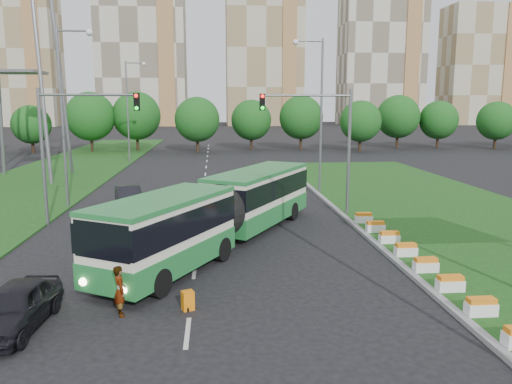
{
  "coord_description": "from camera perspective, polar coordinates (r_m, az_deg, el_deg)",
  "views": [
    {
      "loc": [
        -2.08,
        -20.77,
        7.08
      ],
      "look_at": [
        0.05,
        4.5,
        2.6
      ],
      "focal_mm": 35.0,
      "sensor_mm": 36.0,
      "label": 1
    }
  ],
  "objects": [
    {
      "name": "ground",
      "position": [
        22.04,
        0.86,
        -8.72
      ],
      "size": [
        360.0,
        360.0,
        0.0
      ],
      "primitive_type": "plane",
      "color": "black",
      "rests_on": "ground"
    },
    {
      "name": "grass_median",
      "position": [
        33.23,
        22.33,
        -2.92
      ],
      "size": [
        14.0,
        60.0,
        0.15
      ],
      "primitive_type": "cube",
      "color": "#184313",
      "rests_on": "ground"
    },
    {
      "name": "median_kerb",
      "position": [
        30.7,
        10.68,
        -3.32
      ],
      "size": [
        0.3,
        60.0,
        0.18
      ],
      "primitive_type": "cube",
      "color": "gray",
      "rests_on": "ground"
    },
    {
      "name": "left_verge",
      "position": [
        48.97,
        -23.74,
        0.91
      ],
      "size": [
        12.0,
        110.0,
        0.1
      ],
      "primitive_type": "cube",
      "color": "#184313",
      "rests_on": "ground"
    },
    {
      "name": "lane_markings",
      "position": [
        41.39,
        -6.03,
        0.11
      ],
      "size": [
        0.2,
        100.0,
        0.01
      ],
      "primitive_type": null,
      "color": "beige",
      "rests_on": "ground"
    },
    {
      "name": "flower_planters",
      "position": [
        23.24,
        17.74,
        -7.05
      ],
      "size": [
        1.1,
        15.9,
        0.6
      ],
      "primitive_type": null,
      "color": "white",
      "rests_on": "grass_median"
    },
    {
      "name": "traffic_mast_median",
      "position": [
        31.57,
        7.79,
        6.79
      ],
      "size": [
        5.76,
        0.32,
        8.0
      ],
      "color": "slate",
      "rests_on": "ground"
    },
    {
      "name": "traffic_mast_left",
      "position": [
        30.95,
        -20.49,
        6.19
      ],
      "size": [
        5.76,
        0.32,
        8.0
      ],
      "color": "slate",
      "rests_on": "ground"
    },
    {
      "name": "street_lamps",
      "position": [
        30.8,
        -6.59,
        7.94
      ],
      "size": [
        36.0,
        60.0,
        12.0
      ],
      "primitive_type": null,
      "color": "slate",
      "rests_on": "ground"
    },
    {
      "name": "tree_line",
      "position": [
        76.77,
        4.27,
        8.07
      ],
      "size": [
        120.0,
        8.0,
        9.0
      ],
      "primitive_type": null,
      "color": "#164C14",
      "rests_on": "ground"
    },
    {
      "name": "apartment_tower_west",
      "position": [
        182.77,
        -25.8,
        14.37
      ],
      "size": [
        26.0,
        15.0,
        48.0
      ],
      "primitive_type": "cube",
      "color": "#C0B89B",
      "rests_on": "ground"
    },
    {
      "name": "apartment_tower_cwest",
      "position": [
        173.34,
        -12.91,
        16.05
      ],
      "size": [
        28.0,
        15.0,
        52.0
      ],
      "primitive_type": "cube",
      "color": "beige",
      "rests_on": "ground"
    },
    {
      "name": "apartment_tower_ceast",
      "position": [
        172.55,
        0.91,
        15.98
      ],
      "size": [
        25.0,
        15.0,
        50.0
      ],
      "primitive_type": "cube",
      "color": "#C0B89B",
      "rests_on": "ground"
    },
    {
      "name": "apartment_tower_east",
      "position": [
        180.8,
        14.08,
        14.94
      ],
      "size": [
        27.0,
        15.0,
        47.0
      ],
      "primitive_type": "cube",
      "color": "beige",
      "rests_on": "ground"
    },
    {
      "name": "midrise_east",
      "position": [
        194.44,
        24.1,
        12.98
      ],
      "size": [
        24.0,
        14.0,
        40.0
      ],
      "primitive_type": "cube",
      "color": "#C0B89B",
      "rests_on": "ground"
    },
    {
      "name": "articulated_bus",
      "position": [
        25.35,
        -4.66,
        -2.1
      ],
      "size": [
        2.74,
        17.6,
        2.9
      ],
      "rotation": [
        0.0,
        0.0,
        -0.52
      ],
      "color": "white",
      "rests_on": "ground"
    },
    {
      "name": "car_left_near",
      "position": [
        17.95,
        -25.8,
        -11.72
      ],
      "size": [
        2.07,
        4.45,
        1.48
      ],
      "primitive_type": "imported",
      "rotation": [
        0.0,
        0.0,
        -0.08
      ],
      "color": "black",
      "rests_on": "ground"
    },
    {
      "name": "car_left_far",
      "position": [
        35.56,
        -14.31,
        -0.56
      ],
      "size": [
        2.73,
        4.77,
        1.49
      ],
      "primitive_type": "imported",
      "rotation": [
        0.0,
        0.0,
        0.27
      ],
      "color": "black",
      "rests_on": "ground"
    },
    {
      "name": "pedestrian",
      "position": [
        17.72,
        -15.29,
        -10.85
      ],
      "size": [
        0.62,
        0.75,
        1.76
      ],
      "primitive_type": "imported",
      "rotation": [
        0.0,
        0.0,
        1.93
      ],
      "color": "gray",
      "rests_on": "ground"
    },
    {
      "name": "shopping_trolley",
      "position": [
        17.9,
        -7.8,
        -12.2
      ],
      "size": [
        0.4,
        0.42,
        0.69
      ],
      "rotation": [
        0.0,
        0.0,
        0.38
      ],
      "color": "orange",
      "rests_on": "ground"
    }
  ]
}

